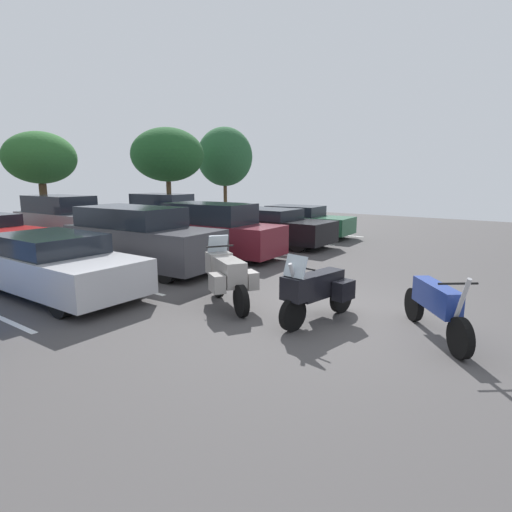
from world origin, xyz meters
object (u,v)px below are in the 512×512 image
Objects in this scene: car_black at (272,227)px; car_far_navy at (120,220)px; car_far_grey at (62,219)px; car_green at (299,221)px; car_far_white at (165,211)px; motorcycle_third at (227,274)px; motorcycle_touring at (316,290)px; car_silver at (54,265)px; motorcycle_second at (436,305)px; car_maroon at (213,231)px; car_charcoal at (140,239)px.

car_black reaches higher than car_far_navy.
car_far_grey is at bearing 121.37° from car_black.
car_green is 1.09× the size of car_far_navy.
motorcycle_third is at bearing -126.34° from car_far_white.
motorcycle_touring is at bearing -140.51° from car_black.
motorcycle_second is at bearing -72.59° from car_silver.
car_green is (9.86, 6.24, 0.06)m from motorcycle_touring.
car_far_white is (-1.50, 7.41, 0.22)m from car_green.
car_maroon is at bearing -178.45° from car_green.
car_silver is 1.02× the size of car_black.
car_far_grey is at bearing -176.63° from car_far_navy.
car_far_white is (2.96, 0.17, 0.22)m from car_far_navy.
motorcycle_second is 4.12m from motorcycle_third.
motorcycle_second is 0.39× the size of car_silver.
car_charcoal is at bearing -101.85° from car_far_grey.
car_green is 8.51m from car_far_navy.
car_black is (6.05, -0.56, -0.19)m from car_charcoal.
car_maroon is at bearing -120.91° from car_far_white.
motorcycle_second is at bearing -80.27° from motorcycle_third.
car_far_white reaches higher than motorcycle_second.
car_far_white is (8.36, 13.65, 0.29)m from motorcycle_touring.
motorcycle_touring is 2.06m from motorcycle_third.
motorcycle_second is 12.46m from car_green.
car_far_white is at bearing 101.45° from car_green.
motorcycle_touring is at bearing -111.83° from car_far_navy.
car_black is 1.05× the size of car_far_grey.
car_black is at bearing 39.49° from motorcycle_touring.
car_far_white is (5.94, 0.34, -0.04)m from car_far_grey.
motorcycle_touring is at bearing -121.49° from car_far_white.
car_black is at bearing 27.43° from motorcycle_third.
motorcycle_touring is 0.46× the size of car_far_navy.
car_charcoal is 1.01× the size of car_green.
car_maroon is 6.04m from car_green.
motorcycle_touring is at bearing 104.79° from motorcycle_second.
car_silver is 5.77m from car_maroon.
car_green is 7.56m from car_far_white.
motorcycle_third is 4.16m from car_silver.
car_maroon reaches higher than car_silver.
car_green is at bearing -58.34° from car_far_navy.
car_green is at bearing -78.55° from car_far_white.
car_green reaches higher than motorcycle_touring.
car_green is 10.26m from car_far_grey.
car_black is at bearing -0.29° from car_silver.
motorcycle_second is 8.21m from car_silver.
car_black is (6.49, 7.79, 0.17)m from motorcycle_second.
car_far_grey reaches higher than car_charcoal.
car_charcoal is 8.41m from car_far_navy.
motorcycle_touring is 0.44× the size of car_far_white.
motorcycle_touring is at bearing -98.66° from car_charcoal.
car_charcoal reaches higher than car_black.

